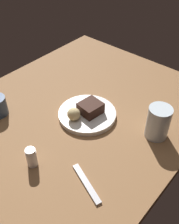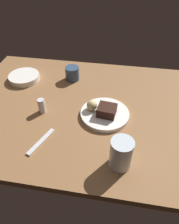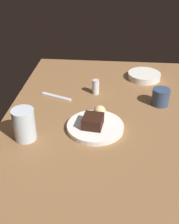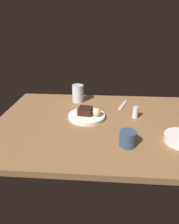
% 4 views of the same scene
% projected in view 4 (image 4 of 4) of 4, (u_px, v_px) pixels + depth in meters
% --- Properties ---
extents(dining_table, '(1.20, 0.84, 0.03)m').
position_uv_depth(dining_table, '(102.00, 124.00, 1.09)').
color(dining_table, brown).
rests_on(dining_table, ground).
extents(dessert_plate, '(0.22, 0.22, 0.02)m').
position_uv_depth(dessert_plate, '(87.00, 116.00, 1.13)').
color(dessert_plate, white).
rests_on(dessert_plate, dining_table).
extents(chocolate_cake_slice, '(0.09, 0.08, 0.04)m').
position_uv_depth(chocolate_cake_slice, '(85.00, 111.00, 1.12)').
color(chocolate_cake_slice, black).
rests_on(chocolate_cake_slice, dessert_plate).
extents(bread_roll, '(0.05, 0.05, 0.05)m').
position_uv_depth(bread_roll, '(97.00, 112.00, 1.10)').
color(bread_roll, '#DBC184').
rests_on(bread_roll, dessert_plate).
extents(salt_shaker, '(0.03, 0.03, 0.07)m').
position_uv_depth(salt_shaker, '(136.00, 112.00, 1.11)').
color(salt_shaker, silver).
rests_on(salt_shaker, dining_table).
extents(water_glass, '(0.08, 0.08, 0.12)m').
position_uv_depth(water_glass, '(78.00, 93.00, 1.33)').
color(water_glass, silver).
rests_on(water_glass, dining_table).
extents(coffee_cup, '(0.07, 0.07, 0.07)m').
position_uv_depth(coffee_cup, '(128.00, 139.00, 0.86)').
color(coffee_cup, '#334766').
rests_on(coffee_cup, dining_table).
extents(dessert_spoon, '(0.07, 0.15, 0.01)m').
position_uv_depth(dessert_spoon, '(123.00, 105.00, 1.29)').
color(dessert_spoon, silver).
rests_on(dessert_spoon, dining_table).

